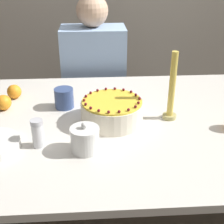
{
  "coord_description": "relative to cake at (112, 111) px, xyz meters",
  "views": [
    {
      "loc": [
        -0.18,
        -1.19,
        1.42
      ],
      "look_at": [
        -0.11,
        -0.01,
        0.82
      ],
      "focal_mm": 50.0,
      "sensor_mm": 36.0,
      "label": 1
    }
  ],
  "objects": [
    {
      "name": "dining_table",
      "position": [
        0.11,
        0.01,
        -0.16
      ],
      "size": [
        1.43,
        1.06,
        0.77
      ],
      "color": "beige",
      "rests_on": "ground_plane"
    },
    {
      "name": "cake",
      "position": [
        0.0,
        0.0,
        0.0
      ],
      "size": [
        0.26,
        0.26,
        0.11
      ],
      "color": "#EFE5CC",
      "rests_on": "dining_table"
    },
    {
      "name": "sugar_bowl",
      "position": [
        -0.11,
        -0.22,
        -0.0
      ],
      "size": [
        0.11,
        0.11,
        0.12
      ],
      "color": "silver",
      "rests_on": "dining_table"
    },
    {
      "name": "sugar_shaker",
      "position": [
        -0.29,
        -0.17,
        0.01
      ],
      "size": [
        0.05,
        0.05,
        0.11
      ],
      "color": "white",
      "rests_on": "dining_table"
    },
    {
      "name": "candle",
      "position": [
        0.25,
        0.01,
        0.07
      ],
      "size": [
        0.06,
        0.06,
        0.3
      ],
      "color": "tan",
      "rests_on": "dining_table"
    },
    {
      "name": "cup",
      "position": [
        -0.21,
        0.15,
        -0.0
      ],
      "size": [
        0.09,
        0.09,
        0.09
      ],
      "color": "#384C7F",
      "rests_on": "dining_table"
    },
    {
      "name": "orange_fruit_1",
      "position": [
        -0.49,
        0.15,
        -0.01
      ],
      "size": [
        0.07,
        0.07,
        0.07
      ],
      "color": "orange",
      "rests_on": "dining_table"
    },
    {
      "name": "orange_fruit_2",
      "position": [
        -0.47,
        0.27,
        -0.01
      ],
      "size": [
        0.07,
        0.07,
        0.07
      ],
      "color": "orange",
      "rests_on": "dining_table"
    },
    {
      "name": "person_man_blue_shirt",
      "position": [
        -0.07,
        0.74,
        -0.29
      ],
      "size": [
        0.4,
        0.34,
        1.21
      ],
      "rotation": [
        0.0,
        0.0,
        3.14
      ],
      "color": "#473D33",
      "rests_on": "ground_plane"
    }
  ]
}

